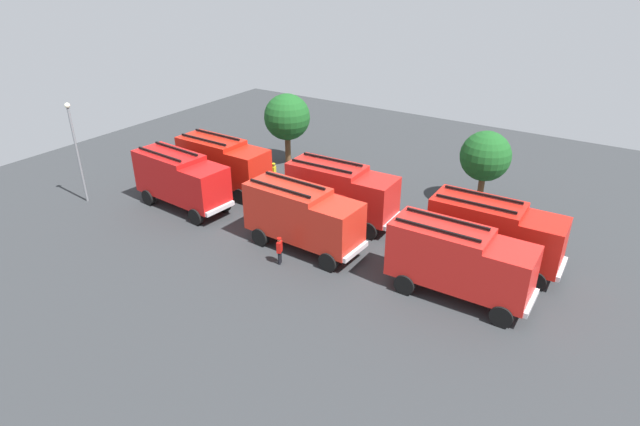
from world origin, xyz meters
The scene contains 16 objects.
ground_plane centered at (0.00, 0.00, 0.00)m, with size 56.33×56.33×0.00m, color #2D3033.
fire_truck_0 centered at (-9.85, -1.92, 2.15)m, with size 7.36×3.20×3.88m.
fire_truck_1 centered at (0.13, -2.06, 2.15)m, with size 7.29×2.98×3.88m.
fire_truck_2 centered at (9.39, -1.86, 2.15)m, with size 7.22×2.79×3.88m.
fire_truck_3 centered at (-9.59, 1.91, 2.15)m, with size 7.25×2.88×3.88m.
fire_truck_4 centered at (0.19, 2.17, 2.15)m, with size 7.26×2.91×3.88m.
fire_truck_5 centered at (9.99, 2.02, 2.15)m, with size 7.25×2.88×3.88m.
firefighter_0 centered at (-6.98, 4.44, 0.99)m, with size 0.34×0.47×1.76m.
firefighter_1 centered at (-11.71, 4.97, 0.97)m, with size 0.48×0.44×1.73m.
firefighter_2 centered at (0.05, -4.21, 0.90)m, with size 0.38×0.48×1.62m.
tree_0 centered at (-8.93, 8.90, 3.86)m, with size 3.70×3.70×5.73m.
tree_1 centered at (6.94, 9.57, 3.51)m, with size 3.37×3.37×5.22m.
traffic_cone_0 centered at (0.33, 4.87, 0.37)m, with size 0.51×0.51×0.73m, color #F2600C.
traffic_cone_1 centered at (-4.91, 4.04, 0.28)m, with size 0.39×0.39×0.55m, color #F2600C.
traffic_cone_2 centered at (-3.27, 5.19, 0.35)m, with size 0.48×0.48×0.69m, color #F2600C.
lamppost centered at (-16.34, -4.92, 4.07)m, with size 0.36×0.36×6.99m.
Camera 1 is at (15.85, -24.41, 15.77)m, focal length 29.81 mm.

